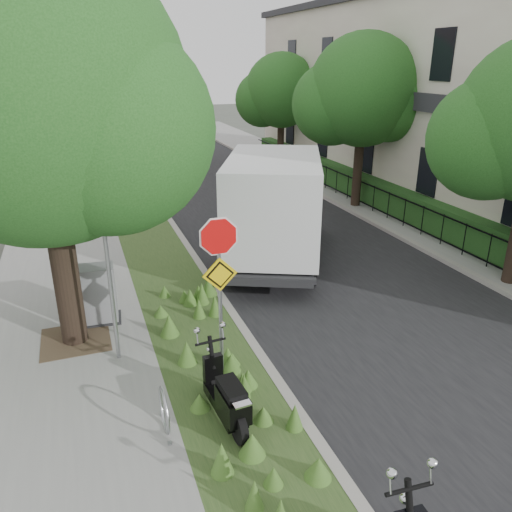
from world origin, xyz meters
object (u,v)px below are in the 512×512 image
Objects in this scene: scooter_near at (228,402)px; box_truck at (274,203)px; sign_assembly at (219,266)px; utility_cabinet at (95,295)px.

scooter_near is 0.28× the size of box_truck.
sign_assembly is at bearing -120.94° from box_truck.
sign_assembly reaches higher than scooter_near.
scooter_near is 4.68m from utility_cabinet.
scooter_near is at bearing -67.59° from utility_cabinet.
utility_cabinet is at bearing -155.97° from box_truck.
box_truck is at bearing 59.06° from sign_assembly.
scooter_near is 1.37× the size of utility_cabinet.
box_truck is 5.82m from utility_cabinet.
scooter_near is (-0.31, -1.40, -1.78)m from sign_assembly.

